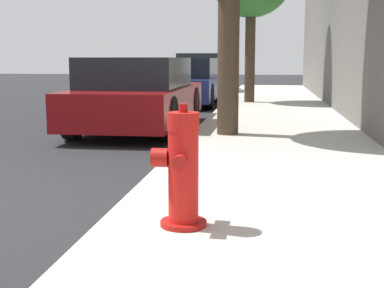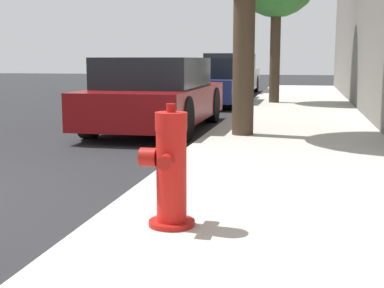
{
  "view_description": "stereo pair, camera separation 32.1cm",
  "coord_description": "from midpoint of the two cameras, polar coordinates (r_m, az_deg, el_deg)",
  "views": [
    {
      "loc": [
        3.31,
        -3.88,
        1.25
      ],
      "look_at": [
        2.64,
        0.82,
        0.5
      ],
      "focal_mm": 50.0,
      "sensor_mm": 36.0,
      "label": 1
    },
    {
      "loc": [
        3.62,
        -3.82,
        1.25
      ],
      "look_at": [
        2.64,
        0.82,
        0.5
      ],
      "focal_mm": 50.0,
      "sensor_mm": 36.0,
      "label": 2
    }
  ],
  "objects": [
    {
      "name": "sidewalk_slab",
      "position": [
        4.03,
        11.65,
        -8.33
      ],
      "size": [
        2.66,
        40.0,
        0.12
      ],
      "color": "beige",
      "rests_on": "ground_plane"
    },
    {
      "name": "fire_hydrant",
      "position": [
        3.62,
        0.21,
        -2.85
      ],
      "size": [
        0.38,
        0.39,
        0.84
      ],
      "color": "#A91511",
      "rests_on": "sidewalk_slab"
    },
    {
      "name": "parked_car_far",
      "position": [
        19.62,
        4.63,
        7.4
      ],
      "size": [
        1.77,
        3.93,
        1.45
      ],
      "color": "#B7B7BC",
      "rests_on": "ground_plane"
    },
    {
      "name": "parked_car_near",
      "position": [
        9.49,
        -2.8,
        5.28
      ],
      "size": [
        1.74,
        4.16,
        1.27
      ],
      "color": "maroon",
      "rests_on": "ground_plane"
    },
    {
      "name": "parked_car_mid",
      "position": [
        14.68,
        2.56,
        6.58
      ],
      "size": [
        1.76,
        3.93,
        1.28
      ],
      "color": "navy",
      "rests_on": "ground_plane"
    }
  ]
}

